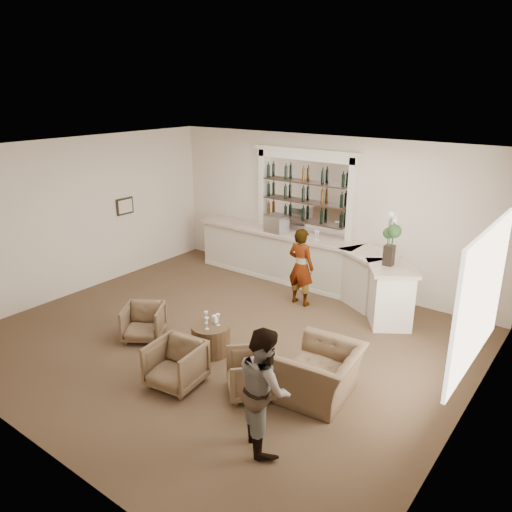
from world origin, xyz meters
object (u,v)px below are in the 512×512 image
at_px(sommelier, 301,267).
at_px(guest, 264,388).
at_px(flower_vase, 391,235).
at_px(armchair_center, 176,364).
at_px(armchair_left, 144,322).
at_px(armchair_right, 252,374).
at_px(armchair_far, 321,373).
at_px(espresso_machine, 276,224).
at_px(cocktail_table, 211,339).
at_px(bar_counter, 305,262).

bearing_deg(sommelier, guest, 118.77).
bearing_deg(flower_vase, armchair_center, -112.52).
relative_size(guest, armchair_left, 2.32).
relative_size(armchair_right, flower_vase, 0.71).
height_order(armchair_left, armchair_far, armchair_far).
height_order(sommelier, espresso_machine, sommelier).
bearing_deg(guest, cocktail_table, 6.17).
relative_size(cocktail_table, flower_vase, 0.64).
bearing_deg(bar_counter, cocktail_table, -85.58).
bearing_deg(sommelier, armchair_far, 130.00).
relative_size(armchair_center, armchair_far, 0.66).
height_order(armchair_left, flower_vase, flower_vase).
height_order(armchair_far, flower_vase, flower_vase).
relative_size(cocktail_table, sommelier, 0.41).
relative_size(armchair_far, espresso_machine, 2.56).
bearing_deg(armchair_center, armchair_left, 147.97).
height_order(bar_counter, armchair_left, bar_counter).
distance_m(cocktail_table, espresso_machine, 3.73).
height_order(cocktail_table, espresso_machine, espresso_machine).
distance_m(armchair_center, flower_vase, 4.45).
bearing_deg(bar_counter, armchair_center, -83.71).
height_order(armchair_left, armchair_right, armchair_right).
bearing_deg(armchair_far, bar_counter, -151.69).
relative_size(armchair_far, flower_vase, 1.14).
bearing_deg(flower_vase, sommelier, -171.13).
distance_m(armchair_far, espresso_machine, 4.73).
height_order(bar_counter, guest, guest).
height_order(cocktail_table, armchair_right, armchair_right).
xyz_separation_m(armchair_far, flower_vase, (-0.26, 2.86, 1.34)).
bearing_deg(armchair_right, cocktail_table, -157.12).
relative_size(sommelier, armchair_center, 2.13).
xyz_separation_m(armchair_left, armchair_center, (1.51, -0.69, 0.03)).
distance_m(cocktail_table, flower_vase, 3.71).
distance_m(cocktail_table, armchair_right, 1.38).
xyz_separation_m(bar_counter, armchair_far, (2.38, -3.43, -0.20)).
distance_m(bar_counter, espresso_machine, 1.09).
xyz_separation_m(armchair_center, flower_vase, (1.62, 3.91, 1.37)).
bearing_deg(sommelier, espresso_machine, -31.90).
distance_m(guest, flower_vase, 4.27).
bearing_deg(armchair_right, espresso_machine, 165.98).
xyz_separation_m(sommelier, armchair_left, (-1.42, -2.95, -0.49)).
distance_m(armchair_center, armchair_right, 1.16).
bearing_deg(flower_vase, espresso_machine, 169.41).
bearing_deg(bar_counter, armchair_far, -55.32).
height_order(sommelier, flower_vase, flower_vase).
bearing_deg(guest, armchair_center, 30.39).
bearing_deg(sommelier, armchair_right, 112.62).
height_order(bar_counter, armchair_far, bar_counter).
bearing_deg(cocktail_table, armchair_far, 0.40).
bearing_deg(guest, sommelier, -25.32).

